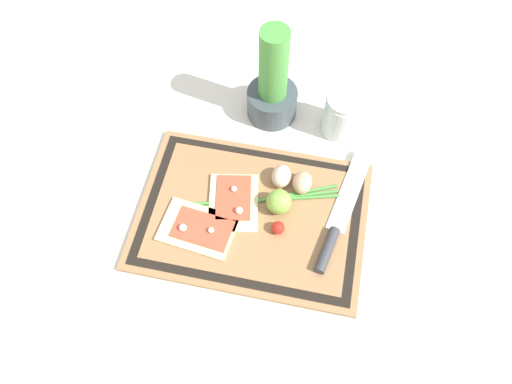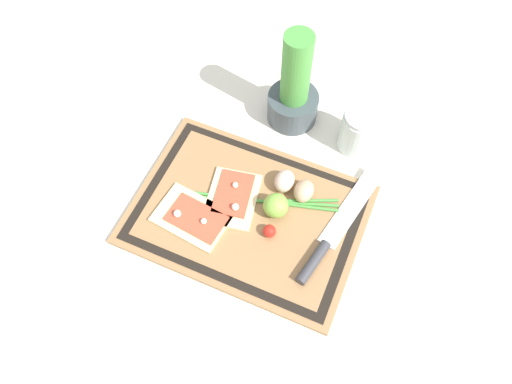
% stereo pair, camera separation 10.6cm
% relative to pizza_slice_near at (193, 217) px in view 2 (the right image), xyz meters
% --- Properties ---
extents(ground_plane, '(6.00, 6.00, 0.00)m').
position_rel_pizza_slice_near_xyz_m(ground_plane, '(0.10, 0.06, -0.02)').
color(ground_plane, silver).
extents(cutting_board, '(0.48, 0.35, 0.02)m').
position_rel_pizza_slice_near_xyz_m(cutting_board, '(0.10, 0.06, -0.01)').
color(cutting_board, '#997047').
rests_on(cutting_board, ground_plane).
extents(pizza_slice_near, '(0.16, 0.12, 0.02)m').
position_rel_pizza_slice_near_xyz_m(pizza_slice_near, '(0.00, 0.00, 0.00)').
color(pizza_slice_near, beige).
rests_on(pizza_slice_near, cutting_board).
extents(pizza_slice_far, '(0.13, 0.15, 0.02)m').
position_rel_pizza_slice_near_xyz_m(pizza_slice_far, '(0.06, 0.08, 0.00)').
color(pizza_slice_far, beige).
rests_on(pizza_slice_far, cutting_board).
extents(knife, '(0.09, 0.31, 0.02)m').
position_rel_pizza_slice_near_xyz_m(knife, '(0.28, 0.06, 0.00)').
color(knife, silver).
rests_on(knife, cutting_board).
extents(egg_brown, '(0.04, 0.05, 0.04)m').
position_rel_pizza_slice_near_xyz_m(egg_brown, '(0.19, 0.14, 0.02)').
color(egg_brown, tan).
rests_on(egg_brown, cutting_board).
extents(egg_pink, '(0.04, 0.05, 0.04)m').
position_rel_pizza_slice_near_xyz_m(egg_pink, '(0.15, 0.15, 0.02)').
color(egg_pink, beige).
rests_on(egg_pink, cutting_board).
extents(lime, '(0.05, 0.05, 0.05)m').
position_rel_pizza_slice_near_xyz_m(lime, '(0.15, 0.08, 0.02)').
color(lime, '#7FB742').
rests_on(lime, cutting_board).
extents(cherry_tomato_red, '(0.03, 0.03, 0.03)m').
position_rel_pizza_slice_near_xyz_m(cherry_tomato_red, '(0.16, 0.03, 0.01)').
color(cherry_tomato_red, red).
rests_on(cherry_tomato_red, cutting_board).
extents(scallion_bunch, '(0.32, 0.14, 0.01)m').
position_rel_pizza_slice_near_xyz_m(scallion_bunch, '(0.12, 0.09, -0.00)').
color(scallion_bunch, '#47933D').
rests_on(scallion_bunch, cutting_board).
extents(herb_pot, '(0.12, 0.12, 0.25)m').
position_rel_pizza_slice_near_xyz_m(herb_pot, '(0.09, 0.34, 0.07)').
color(herb_pot, '#3D474C').
rests_on(herb_pot, ground_plane).
extents(sauce_jar, '(0.09, 0.09, 0.11)m').
position_rel_pizza_slice_near_xyz_m(sauce_jar, '(0.25, 0.33, 0.03)').
color(sauce_jar, silver).
rests_on(sauce_jar, ground_plane).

